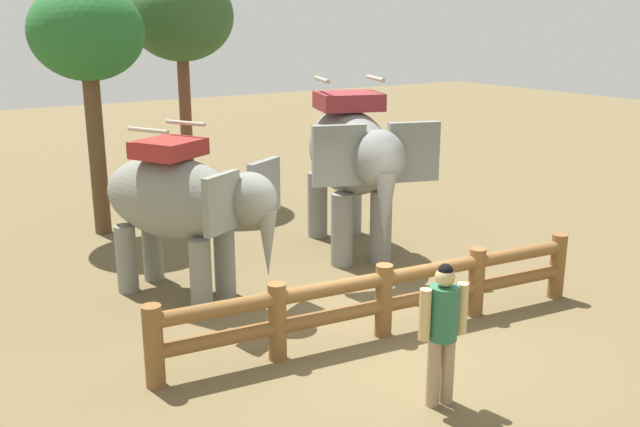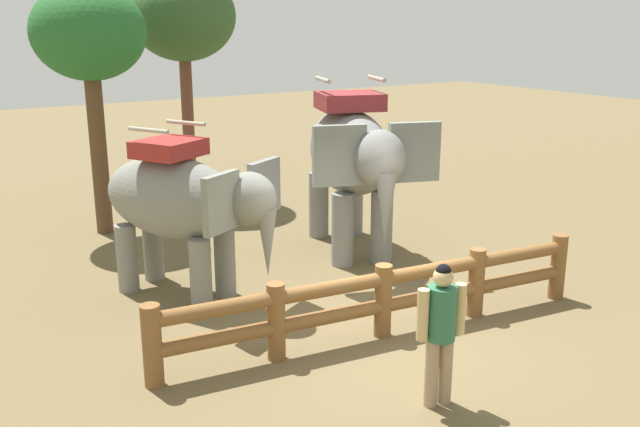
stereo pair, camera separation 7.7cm
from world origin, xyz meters
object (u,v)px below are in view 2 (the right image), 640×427
at_px(tourist_woman_in_black, 441,325).
at_px(tree_back_center, 89,37).
at_px(elephant_near_left, 182,202).
at_px(log_fence, 383,296).
at_px(elephant_center, 353,157).
at_px(tree_far_left, 183,18).

xyz_separation_m(tourist_woman_in_black, tree_back_center, (-1.31, 8.86, 2.97)).
height_order(elephant_near_left, tree_back_center, tree_back_center).
height_order(log_fence, tree_back_center, tree_back_center).
bearing_deg(elephant_near_left, elephant_center, 5.86).
relative_size(elephant_near_left, tree_far_left, 0.59).
height_order(elephant_near_left, tourist_woman_in_black, elephant_near_left).
distance_m(log_fence, elephant_center, 3.88).
xyz_separation_m(log_fence, tree_back_center, (-1.87, 7.07, 3.36)).
bearing_deg(elephant_center, tourist_woman_in_black, -114.54).
height_order(elephant_center, tourist_woman_in_black, elephant_center).
distance_m(tourist_woman_in_black, tree_far_left, 11.10).
bearing_deg(tourist_woman_in_black, log_fence, 72.50).
height_order(log_fence, elephant_near_left, elephant_near_left).
bearing_deg(log_fence, tree_back_center, 104.82).
height_order(elephant_near_left, tree_far_left, tree_far_left).
height_order(log_fence, elephant_center, elephant_center).
distance_m(elephant_near_left, elephant_center, 3.51).
bearing_deg(tree_far_left, elephant_near_left, -113.03).
xyz_separation_m(log_fence, elephant_center, (1.73, 3.24, 1.24)).
bearing_deg(log_fence, elephant_center, 61.87).
relative_size(log_fence, tourist_woman_in_black, 3.85).
height_order(tree_far_left, tree_back_center, tree_far_left).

